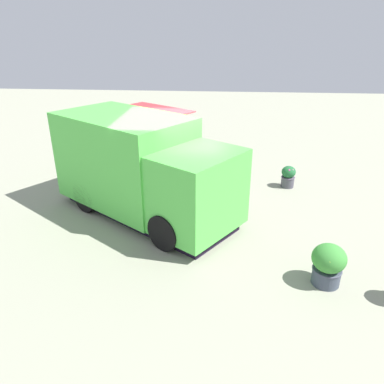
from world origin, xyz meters
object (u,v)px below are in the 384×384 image
at_px(food_truck, 142,170).
at_px(person_customer, 121,151).
at_px(planter_flowering_far, 288,176).
at_px(planter_flowering_side, 328,264).

distance_m(food_truck, person_customer, 4.55).
height_order(planter_flowering_far, planter_flowering_side, planter_flowering_side).
height_order(food_truck, planter_flowering_side, food_truck).
relative_size(food_truck, planter_flowering_side, 6.19).
distance_m(planter_flowering_far, planter_flowering_side, 4.62).
bearing_deg(planter_flowering_side, planter_flowering_far, 90.14).
bearing_deg(planter_flowering_far, planter_flowering_side, -89.86).
bearing_deg(food_truck, planter_flowering_side, -33.05).
bearing_deg(person_customer, planter_flowering_side, -49.77).
height_order(food_truck, planter_flowering_far, food_truck).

